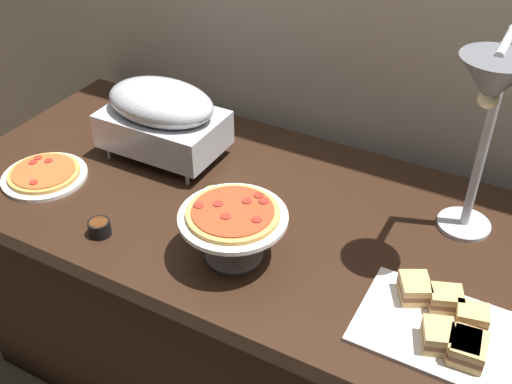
% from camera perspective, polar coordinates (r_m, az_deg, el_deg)
% --- Properties ---
extents(ground_plane, '(8.00, 8.00, 0.00)m').
position_cam_1_polar(ground_plane, '(2.24, 0.85, -17.22)').
color(ground_plane, brown).
extents(buffet_table, '(1.90, 0.84, 0.76)m').
position_cam_1_polar(buffet_table, '(1.94, 0.95, -10.44)').
color(buffet_table, black).
rests_on(buffet_table, ground_plane).
extents(chafing_dish, '(0.36, 0.23, 0.25)m').
position_cam_1_polar(chafing_dish, '(1.87, -8.74, 7.02)').
color(chafing_dish, '#B7BABF').
rests_on(chafing_dish, buffet_table).
extents(heat_lamp, '(0.15, 0.32, 0.56)m').
position_cam_1_polar(heat_lamp, '(1.38, 20.89, 7.89)').
color(heat_lamp, '#B7BABF').
rests_on(heat_lamp, buffet_table).
extents(pizza_plate_front, '(0.25, 0.25, 0.03)m').
position_cam_1_polar(pizza_plate_front, '(1.91, -19.11, 1.53)').
color(pizza_plate_front, white).
rests_on(pizza_plate_front, buffet_table).
extents(pizza_plate_center, '(0.27, 0.27, 0.15)m').
position_cam_1_polar(pizza_plate_center, '(1.47, -2.14, -2.59)').
color(pizza_plate_center, '#595B60').
rests_on(pizza_plate_center, buffet_table).
extents(sandwich_platter, '(0.35, 0.25, 0.06)m').
position_cam_1_polar(sandwich_platter, '(1.42, 17.18, -11.80)').
color(sandwich_platter, white).
rests_on(sandwich_platter, buffet_table).
extents(sauce_cup_near, '(0.07, 0.07, 0.03)m').
position_cam_1_polar(sauce_cup_near, '(1.72, -4.01, -0.27)').
color(sauce_cup_near, black).
rests_on(sauce_cup_near, buffet_table).
extents(sauce_cup_far, '(0.06, 0.06, 0.04)m').
position_cam_1_polar(sauce_cup_far, '(1.65, -14.37, -3.22)').
color(sauce_cup_far, black).
rests_on(sauce_cup_far, buffet_table).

